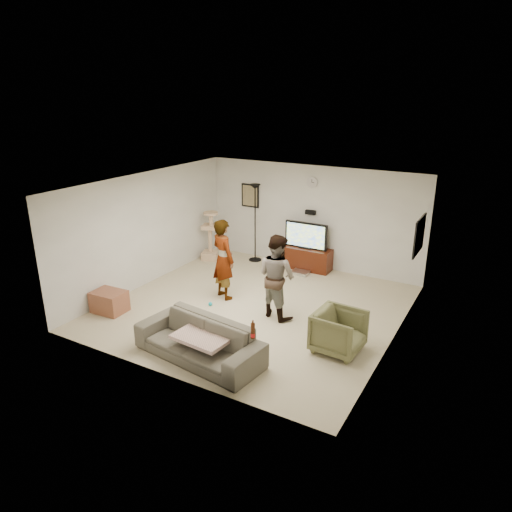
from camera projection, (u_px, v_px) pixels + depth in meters
The scene contains 24 objects.
floor at pixel (255, 307), 9.44m from camera, with size 5.50×5.50×0.02m, color #B6A989.
ceiling at pixel (255, 184), 8.59m from camera, with size 5.50×5.50×0.02m, color white.
wall_back at pixel (311, 217), 11.27m from camera, with size 5.50×0.04×2.50m, color beige.
wall_front at pixel (161, 301), 6.76m from camera, with size 5.50×0.04×2.50m, color beige.
wall_left at pixel (147, 229), 10.30m from camera, with size 0.04×5.50×2.50m, color beige.
wall_right at pixel (399, 275), 7.73m from camera, with size 0.04×5.50×2.50m, color beige.
wall_clock at pixel (312, 182), 10.96m from camera, with size 0.26×0.26×0.04m, color white.
wall_speaker at pixel (311, 212), 11.18m from camera, with size 0.25×0.10×0.10m, color black.
picture_back at pixel (250, 196), 11.93m from camera, with size 0.42×0.03×0.52m, color #796C4C.
picture_right at pixel (419, 236), 8.97m from camera, with size 0.03×0.78×0.62m, color tan.
tv_stand at pixel (305, 258), 11.40m from camera, with size 1.29×0.45×0.54m, color #351208.
console_box at pixel (300, 273), 11.13m from camera, with size 0.40×0.30×0.07m, color silver.
tv at pixel (306, 235), 11.21m from camera, with size 1.07×0.08×0.63m, color black.
tv_screen at pixel (305, 236), 11.17m from camera, with size 0.98×0.01×0.56m, color #CCDA35.
floor_lamp at pixel (255, 223), 11.73m from camera, with size 0.32×0.32×1.97m, color black.
cat_tree at pixel (210, 235), 11.93m from camera, with size 0.41×0.41×1.28m, color tan.
person_left at pixel (223, 259), 9.62m from camera, with size 0.62×0.41×1.70m, color #A2A2B0.
person_right at pixel (277, 276), 8.82m from camera, with size 0.80×0.62×1.64m, color #345398.
sofa at pixel (199, 340), 7.54m from camera, with size 2.20×0.86×0.64m, color #524E42.
throw_blanket at pixel (204, 336), 7.45m from camera, with size 0.90×0.70×0.06m, color beige.
beer_bottle at pixel (253, 331), 6.92m from camera, with size 0.06×0.06×0.25m, color #3B1908.
armchair at pixel (339, 332), 7.73m from camera, with size 0.76×0.79×0.72m, color brown.
side_table at pixel (109, 302), 9.18m from camera, with size 0.64×0.48×0.42m, color brown.
toy_ball at pixel (210, 304), 9.48m from camera, with size 0.08×0.08×0.08m, color #12A1B2.
Camera 1 is at (4.24, -7.42, 4.12)m, focal length 32.73 mm.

